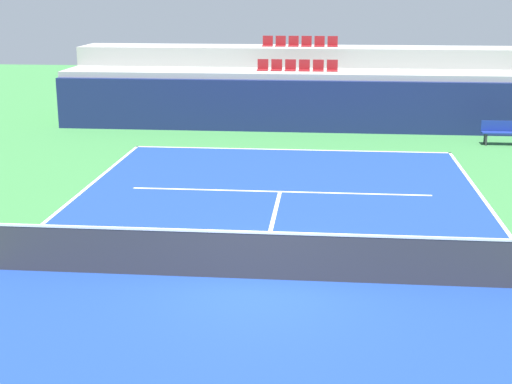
{
  "coord_description": "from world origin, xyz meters",
  "views": [
    {
      "loc": [
        1.23,
        -13.32,
        5.43
      ],
      "look_at": [
        -0.24,
        2.0,
        1.2
      ],
      "focal_mm": 52.09,
      "sensor_mm": 36.0,
      "label": 1
    }
  ],
  "objects": [
    {
      "name": "seating_row_upper",
      "position": [
        0.0,
        19.22,
        3.14
      ],
      "size": [
        3.24,
        0.44,
        0.44
      ],
      "color": "maroon",
      "rests_on": "stands_tier_upper"
    },
    {
      "name": "seating_row_lower",
      "position": [
        0.0,
        16.82,
        2.35
      ],
      "size": [
        3.24,
        0.44,
        0.44
      ],
      "color": "maroon",
      "rests_on": "stands_tier_lower"
    },
    {
      "name": "stands_tier_upper",
      "position": [
        0.0,
        19.12,
        1.51
      ],
      "size": [
        18.98,
        2.4,
        3.01
      ],
      "primitive_type": "cube",
      "color": "#9E9E99",
      "rests_on": "ground_plane"
    },
    {
      "name": "ground_plane",
      "position": [
        0.0,
        0.0,
        0.0
      ],
      "size": [
        80.0,
        80.0,
        0.0
      ],
      "primitive_type": "plane",
      "color": "#387A3D"
    },
    {
      "name": "centre_service_line",
      "position": [
        0.0,
        3.2,
        0.01
      ],
      "size": [
        0.1,
        6.4,
        0.0
      ],
      "primitive_type": "cube",
      "color": "white",
      "rests_on": "court_surface"
    },
    {
      "name": "baseline_far",
      "position": [
        0.0,
        11.95,
        0.01
      ],
      "size": [
        11.0,
        0.1,
        0.0
      ],
      "primitive_type": "cube",
      "color": "white",
      "rests_on": "court_surface"
    },
    {
      "name": "back_wall",
      "position": [
        0.0,
        15.37,
        1.0
      ],
      "size": [
        18.98,
        0.3,
        2.0
      ],
      "primitive_type": "cube",
      "color": "navy",
      "rests_on": "ground_plane"
    },
    {
      "name": "stands_tier_lower",
      "position": [
        0.0,
        16.72,
        1.11
      ],
      "size": [
        18.98,
        2.4,
        2.23
      ],
      "primitive_type": "cube",
      "color": "#9E9E99",
      "rests_on": "ground_plane"
    },
    {
      "name": "court_surface",
      "position": [
        0.0,
        0.0,
        0.01
      ],
      "size": [
        11.0,
        24.0,
        0.01
      ],
      "primitive_type": "cube",
      "color": "navy",
      "rests_on": "ground_plane"
    },
    {
      "name": "tennis_net",
      "position": [
        0.0,
        0.0,
        0.51
      ],
      "size": [
        11.08,
        0.08,
        1.07
      ],
      "color": "black",
      "rests_on": "court_surface"
    },
    {
      "name": "service_line_far",
      "position": [
        0.0,
        6.4,
        0.01
      ],
      "size": [
        8.26,
        0.1,
        0.0
      ],
      "primitive_type": "cube",
      "color": "white",
      "rests_on": "court_surface"
    },
    {
      "name": "player_bench",
      "position": [
        7.52,
        13.59,
        0.51
      ],
      "size": [
        1.5,
        0.4,
        0.85
      ],
      "color": "navy",
      "rests_on": "ground_plane"
    }
  ]
}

